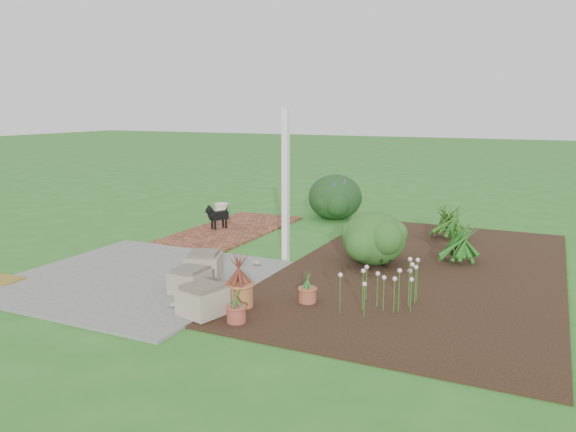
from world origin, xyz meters
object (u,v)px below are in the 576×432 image
at_px(stone_trough_near, 203,301).
at_px(black_dog, 217,215).
at_px(cream_ceramic_urn, 222,212).
at_px(evergreen_shrub, 374,237).

bearing_deg(stone_trough_near, black_dog, 120.38).
xyz_separation_m(stone_trough_near, cream_ceramic_urn, (-2.88, 5.04, 0.02)).
height_order(cream_ceramic_urn, evergreen_shrub, evergreen_shrub).
distance_m(black_dog, cream_ceramic_urn, 0.94).
height_order(stone_trough_near, black_dog, black_dog).
height_order(stone_trough_near, evergreen_shrub, evergreen_shrub).
relative_size(stone_trough_near, cream_ceramic_urn, 1.32).
xyz_separation_m(black_dog, evergreen_shrub, (3.66, -1.08, 0.14)).
relative_size(cream_ceramic_urn, evergreen_shrub, 0.36).
relative_size(stone_trough_near, black_dog, 0.90).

